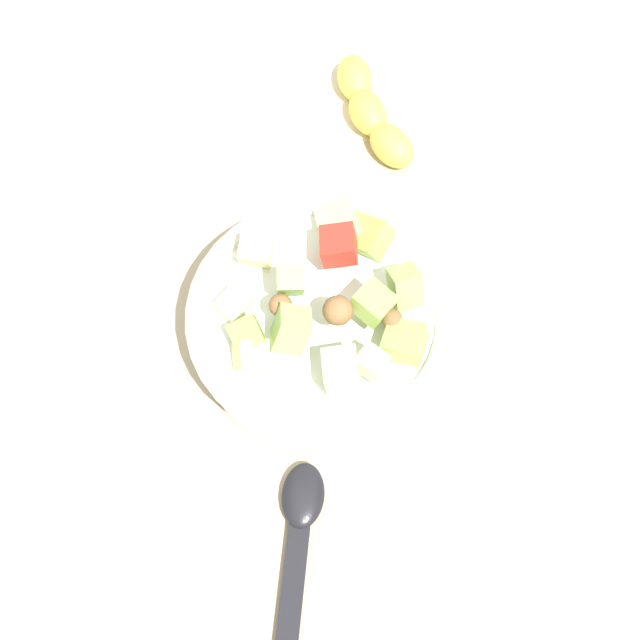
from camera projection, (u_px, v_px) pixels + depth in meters
name	position (u px, v px, depth m)	size (l,w,h in m)	color
ground_plane	(303.00, 363.00, 0.81)	(2.40, 2.40, 0.00)	silver
placemat	(303.00, 361.00, 0.81)	(0.49, 0.37, 0.01)	tan
salad_bowl	(321.00, 323.00, 0.78)	(0.23, 0.23, 0.11)	white
serving_spoon	(298.00, 542.00, 0.73)	(0.20, 0.04, 0.01)	black
banana_whole	(371.00, 112.00, 0.91)	(0.15, 0.09, 0.04)	yellow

